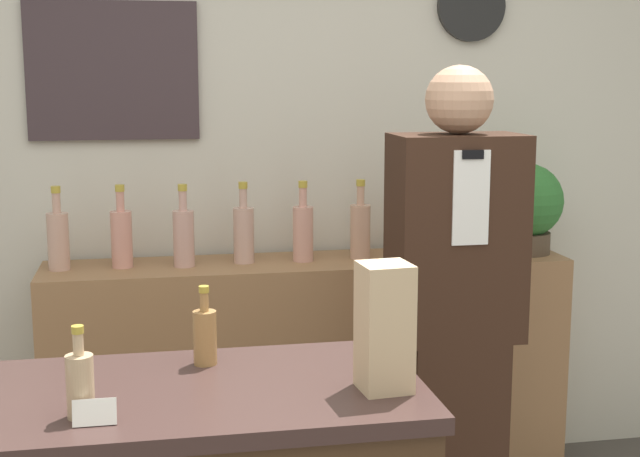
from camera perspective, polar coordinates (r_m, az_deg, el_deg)
The scene contains 16 objects.
back_wall at distance 3.61m, azimuth -4.87°, elevation 5.00°, with size 5.20×0.09×2.70m.
back_shelf at distance 3.58m, azimuth -0.71°, elevation -9.49°, with size 2.03×0.38×0.94m.
shopkeeper at distance 3.04m, azimuth 8.55°, elevation -5.84°, with size 0.43×0.27×1.69m.
potted_plant at distance 3.66m, azimuth 13.02°, elevation 1.43°, with size 0.30×0.30×0.36m.
paper_bag at distance 2.06m, azimuth 4.15°, elevation -6.32°, with size 0.12×0.12×0.30m.
price_card_right at distance 1.95m, azimuth -14.24°, elevation -11.33°, with size 0.09×0.02×0.06m.
counter_bottle_1 at distance 1.98m, azimuth -15.10°, elevation -9.54°, with size 0.06×0.06×0.20m.
counter_bottle_2 at distance 2.27m, azimuth -7.38°, elevation -6.78°, with size 0.06×0.06×0.20m.
shelf_bottle_0 at distance 3.41m, azimuth -16.41°, elevation -0.63°, with size 0.08×0.08×0.31m.
shelf_bottle_1 at distance 3.40m, azimuth -12.58°, elevation -0.51°, with size 0.08×0.08×0.31m.
shelf_bottle_2 at distance 3.37m, azimuth -8.72°, elevation -0.46°, with size 0.08×0.08×0.31m.
shelf_bottle_3 at distance 3.41m, azimuth -4.91°, elevation -0.26°, with size 0.08×0.08×0.31m.
shelf_bottle_4 at distance 3.43m, azimuth -1.09°, elevation -0.17°, with size 0.08×0.08×0.31m.
shelf_bottle_5 at distance 3.48m, azimuth 2.60°, elevation -0.03°, with size 0.08×0.08×0.31m.
shelf_bottle_6 at distance 3.52m, azimuth 6.28°, elevation 0.03°, with size 0.08×0.08×0.31m.
shelf_bottle_7 at distance 3.59m, azimuth 9.77°, elevation 0.14°, with size 0.08×0.08×0.31m.
Camera 1 is at (-0.37, -1.58, 1.66)m, focal length 50.00 mm.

